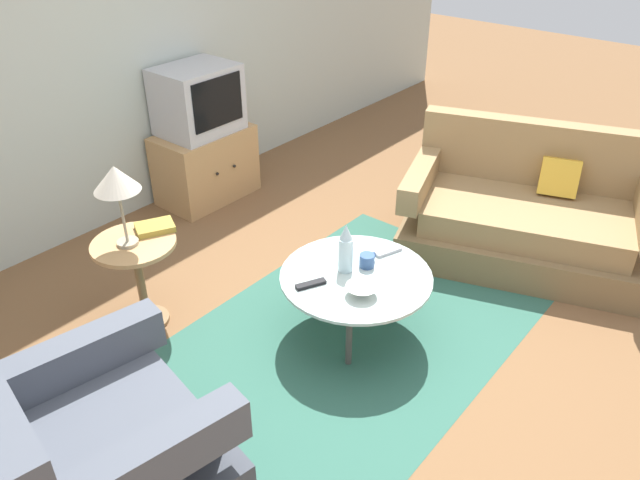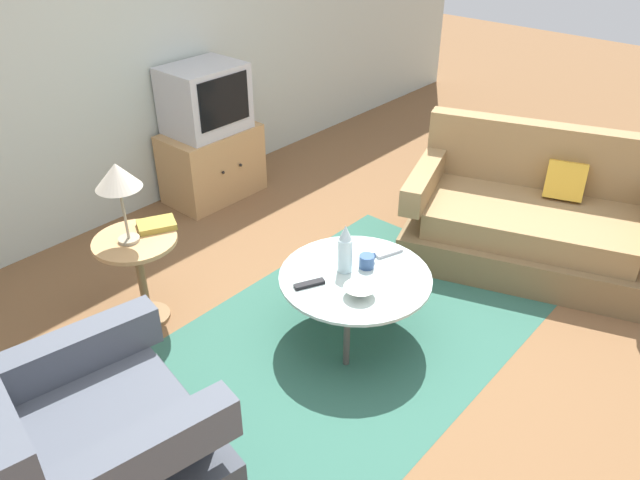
{
  "view_description": "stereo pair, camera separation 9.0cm",
  "coord_description": "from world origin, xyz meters",
  "px_view_note": "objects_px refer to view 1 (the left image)",
  "views": [
    {
      "loc": [
        -2.29,
        -1.56,
        2.39
      ],
      "look_at": [
        0.01,
        0.33,
        0.55
      ],
      "focal_mm": 34.68,
      "sensor_mm": 36.0,
      "label": 1
    },
    {
      "loc": [
        -2.23,
        -1.63,
        2.39
      ],
      "look_at": [
        0.01,
        0.33,
        0.55
      ],
      "focal_mm": 34.68,
      "sensor_mm": 36.0,
      "label": 2
    }
  ],
  "objects_px": {
    "mug": "(367,260)",
    "book": "(155,227)",
    "side_table": "(138,266)",
    "television": "(198,100)",
    "tv_remote_silver": "(388,251)",
    "couch": "(525,218)",
    "table_lamp": "(116,181)",
    "coffee_table": "(356,279)",
    "bowl": "(362,290)",
    "tv_stand": "(206,165)",
    "vase": "(346,249)",
    "armchair": "(101,452)",
    "tv_remote_dark": "(311,284)"
  },
  "relations": [
    {
      "from": "tv_remote_silver",
      "to": "tv_stand",
      "type": "bearing_deg",
      "value": 100.5
    },
    {
      "from": "tv_stand",
      "to": "bowl",
      "type": "distance_m",
      "value": 2.23
    },
    {
      "from": "side_table",
      "to": "tv_remote_dark",
      "type": "relative_size",
      "value": 3.26
    },
    {
      "from": "television",
      "to": "table_lamp",
      "type": "bearing_deg",
      "value": -145.23
    },
    {
      "from": "coffee_table",
      "to": "television",
      "type": "height_order",
      "value": "television"
    },
    {
      "from": "armchair",
      "to": "bowl",
      "type": "bearing_deg",
      "value": 89.71
    },
    {
      "from": "tv_remote_dark",
      "to": "tv_remote_silver",
      "type": "xyz_separation_m",
      "value": [
        0.54,
        -0.14,
        0.0
      ]
    },
    {
      "from": "couch",
      "to": "vase",
      "type": "xyz_separation_m",
      "value": [
        -1.43,
        0.46,
        0.27
      ]
    },
    {
      "from": "armchair",
      "to": "side_table",
      "type": "height_order",
      "value": "armchair"
    },
    {
      "from": "mug",
      "to": "television",
      "type": "bearing_deg",
      "value": 75.6
    },
    {
      "from": "bowl",
      "to": "tv_stand",
      "type": "bearing_deg",
      "value": 70.37
    },
    {
      "from": "television",
      "to": "mug",
      "type": "xyz_separation_m",
      "value": [
        -0.51,
        -1.98,
        -0.37
      ]
    },
    {
      "from": "side_table",
      "to": "tv_stand",
      "type": "height_order",
      "value": "tv_stand"
    },
    {
      "from": "television",
      "to": "book",
      "type": "height_order",
      "value": "television"
    },
    {
      "from": "armchair",
      "to": "vase",
      "type": "relative_size",
      "value": 3.4
    },
    {
      "from": "tv_stand",
      "to": "television",
      "type": "distance_m",
      "value": 0.54
    },
    {
      "from": "coffee_table",
      "to": "side_table",
      "type": "relative_size",
      "value": 1.52
    },
    {
      "from": "television",
      "to": "bowl",
      "type": "xyz_separation_m",
      "value": [
        -0.75,
        -2.11,
        -0.38
      ]
    },
    {
      "from": "table_lamp",
      "to": "tv_remote_dark",
      "type": "height_order",
      "value": "table_lamp"
    },
    {
      "from": "side_table",
      "to": "television",
      "type": "xyz_separation_m",
      "value": [
        1.33,
        0.95,
        0.42
      ]
    },
    {
      "from": "armchair",
      "to": "tv_remote_silver",
      "type": "relative_size",
      "value": 5.67
    },
    {
      "from": "mug",
      "to": "armchair",
      "type": "bearing_deg",
      "value": 175.0
    },
    {
      "from": "couch",
      "to": "table_lamp",
      "type": "xyz_separation_m",
      "value": [
        -2.18,
        1.42,
        0.67
      ]
    },
    {
      "from": "television",
      "to": "tv_remote_silver",
      "type": "bearing_deg",
      "value": -99.0
    },
    {
      "from": "coffee_table",
      "to": "mug",
      "type": "bearing_deg",
      "value": 2.11
    },
    {
      "from": "table_lamp",
      "to": "tv_remote_silver",
      "type": "xyz_separation_m",
      "value": [
        1.05,
        -1.05,
        -0.53
      ]
    },
    {
      "from": "tv_remote_silver",
      "to": "book",
      "type": "bearing_deg",
      "value": 148.63
    },
    {
      "from": "couch",
      "to": "bowl",
      "type": "relative_size",
      "value": 10.41
    },
    {
      "from": "side_table",
      "to": "vase",
      "type": "relative_size",
      "value": 1.91
    },
    {
      "from": "coffee_table",
      "to": "television",
      "type": "relative_size",
      "value": 1.46
    },
    {
      "from": "coffee_table",
      "to": "tv_remote_silver",
      "type": "xyz_separation_m",
      "value": [
        0.3,
        -0.01,
        0.04
      ]
    },
    {
      "from": "armchair",
      "to": "book",
      "type": "bearing_deg",
      "value": 142.12
    },
    {
      "from": "couch",
      "to": "table_lamp",
      "type": "distance_m",
      "value": 2.68
    },
    {
      "from": "coffee_table",
      "to": "tv_stand",
      "type": "xyz_separation_m",
      "value": [
        0.62,
        1.97,
        -0.1
      ]
    },
    {
      "from": "coffee_table",
      "to": "book",
      "type": "height_order",
      "value": "book"
    },
    {
      "from": "tv_remote_silver",
      "to": "side_table",
      "type": "bearing_deg",
      "value": 153.99
    },
    {
      "from": "couch",
      "to": "coffee_table",
      "type": "relative_size",
      "value": 2.1
    },
    {
      "from": "table_lamp",
      "to": "tv_remote_silver",
      "type": "height_order",
      "value": "table_lamp"
    },
    {
      "from": "armchair",
      "to": "mug",
      "type": "height_order",
      "value": "armchair"
    },
    {
      "from": "tv_remote_silver",
      "to": "mug",
      "type": "bearing_deg",
      "value": -164.56
    },
    {
      "from": "coffee_table",
      "to": "side_table",
      "type": "bearing_deg",
      "value": 124.78
    },
    {
      "from": "mug",
      "to": "tv_remote_dark",
      "type": "height_order",
      "value": "mug"
    },
    {
      "from": "armchair",
      "to": "bowl",
      "type": "relative_size",
      "value": 5.81
    },
    {
      "from": "coffee_table",
      "to": "book",
      "type": "bearing_deg",
      "value": 117.84
    },
    {
      "from": "couch",
      "to": "television",
      "type": "bearing_deg",
      "value": -0.23
    },
    {
      "from": "mug",
      "to": "book",
      "type": "distance_m",
      "value": 1.24
    },
    {
      "from": "television",
      "to": "tv_remote_dark",
      "type": "bearing_deg",
      "value": -114.84
    },
    {
      "from": "bowl",
      "to": "book",
      "type": "distance_m",
      "value": 1.25
    },
    {
      "from": "television",
      "to": "tv_remote_dark",
      "type": "height_order",
      "value": "television"
    },
    {
      "from": "television",
      "to": "coffee_table",
      "type": "bearing_deg",
      "value": -107.35
    }
  ]
}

